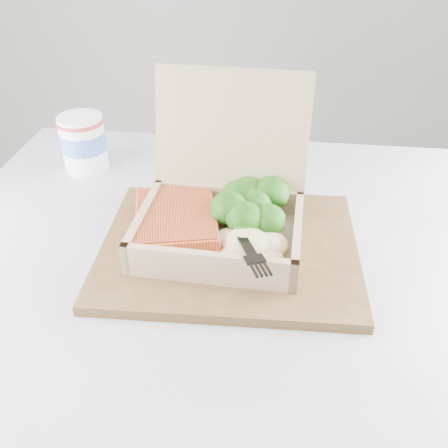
{
  "coord_description": "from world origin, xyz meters",
  "views": [
    {
      "loc": [
        -0.16,
        0.06,
        1.15
      ],
      "look_at": [
        -0.09,
        0.59,
        0.78
      ],
      "focal_mm": 40.0,
      "sensor_mm": 36.0,
      "label": 1
    }
  ],
  "objects": [
    {
      "name": "takeout_container",
      "position": [
        -0.09,
        0.62,
        0.8
      ],
      "size": [
        0.27,
        0.27,
        0.2
      ],
      "rotation": [
        0.0,
        0.0,
        -0.3
      ],
      "color": "tan",
      "rests_on": "serving_tray"
    },
    {
      "name": "broccoli_pile",
      "position": [
        -0.04,
        0.62,
        0.78
      ],
      "size": [
        0.13,
        0.13,
        0.05
      ],
      "primitive_type": null,
      "color": "#347B1B",
      "rests_on": "takeout_container"
    },
    {
      "name": "plastic_fork",
      "position": [
        -0.08,
        0.57,
        0.79
      ],
      "size": [
        0.03,
        0.16,
        0.02
      ],
      "rotation": [
        0.0,
        0.0,
        3.24
      ],
      "color": "black",
      "rests_on": "mashed_potatoes"
    },
    {
      "name": "paper_cup",
      "position": [
        -0.3,
        0.86,
        0.79
      ],
      "size": [
        0.08,
        0.08,
        0.1
      ],
      "color": "white",
      "rests_on": "cafe_table"
    },
    {
      "name": "serving_tray",
      "position": [
        -0.08,
        0.59,
        0.74
      ],
      "size": [
        0.39,
        0.34,
        0.01
      ],
      "primitive_type": "cube",
      "rotation": [
        0.0,
        0.0,
        -0.22
      ],
      "color": "brown",
      "rests_on": "cafe_table"
    },
    {
      "name": "receipt",
      "position": [
        -0.06,
        0.77,
        0.74
      ],
      "size": [
        0.13,
        0.14,
        0.0
      ],
      "primitive_type": "cube",
      "rotation": [
        0.0,
        0.0,
        -0.74
      ],
      "color": "white",
      "rests_on": "cafe_table"
    },
    {
      "name": "salmon_fillet",
      "position": [
        -0.15,
        0.61,
        0.77
      ],
      "size": [
        0.11,
        0.14,
        0.03
      ],
      "primitive_type": "cube",
      "rotation": [
        0.0,
        0.0,
        -0.02
      ],
      "color": "#F15F2F",
      "rests_on": "takeout_container"
    },
    {
      "name": "mashed_potatoes",
      "position": [
        -0.07,
        0.55,
        0.78
      ],
      "size": [
        0.1,
        0.09,
        0.03
      ],
      "primitive_type": "ellipsoid",
      "color": "beige",
      "rests_on": "takeout_container"
    },
    {
      "name": "cafe_table",
      "position": [
        -0.11,
        0.55,
        0.55
      ],
      "size": [
        1.0,
        1.0,
        0.74
      ],
      "rotation": [
        0.0,
        0.0,
        -0.26
      ],
      "color": "black",
      "rests_on": "floor"
    }
  ]
}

